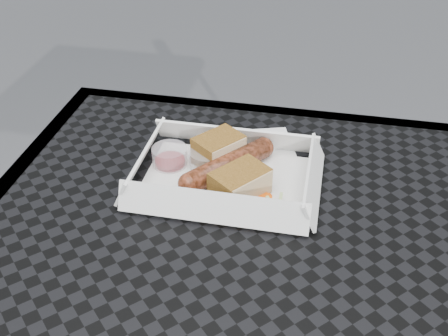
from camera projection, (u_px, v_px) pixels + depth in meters
name	position (u px, v px, depth m)	size (l,w,h in m)	color
patio_table	(274.00, 332.00, 0.65)	(0.80, 0.80, 0.74)	black
food_tray	(225.00, 181.00, 0.76)	(0.22, 0.15, 0.00)	white
bratwurst	(228.00, 165.00, 0.77)	(0.11, 0.13, 0.03)	brown
bread_near	(219.00, 149.00, 0.79)	(0.06, 0.05, 0.04)	brown
bread_far	(240.00, 183.00, 0.73)	(0.07, 0.05, 0.04)	brown
veg_garnish	(272.00, 204.00, 0.72)	(0.03, 0.03, 0.00)	#F4570A
napkin	(254.00, 151.00, 0.83)	(0.12, 0.12, 0.00)	white
condiment_cup_sauce	(170.00, 157.00, 0.79)	(0.05, 0.05, 0.03)	maroon
condiment_cup_empty	(207.00, 160.00, 0.78)	(0.05, 0.05, 0.03)	silver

